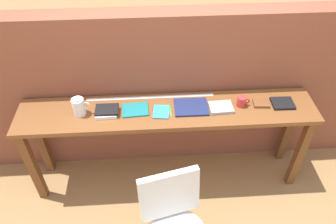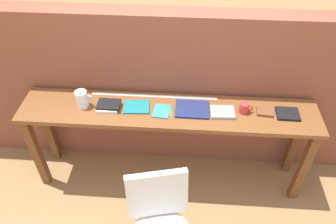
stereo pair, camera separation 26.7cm
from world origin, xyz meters
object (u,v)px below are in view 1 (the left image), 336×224
at_px(book_stack_leftmost, 107,111).
at_px(mug, 242,101).
at_px(chair_white_moulded, 174,221).
at_px(magazine_cycling, 135,110).
at_px(book_repair_rightmost, 283,103).
at_px(pitcher_white, 79,107).
at_px(leather_journal_brown, 261,104).
at_px(pamphlet_pile_colourful, 162,111).
at_px(book_open_centre, 191,107).

height_order(book_stack_leftmost, mug, mug).
distance_m(chair_white_moulded, mug, 1.11).
relative_size(magazine_cycling, book_repair_rightmost, 1.17).
distance_m(pitcher_white, book_repair_rightmost, 1.69).
relative_size(book_stack_leftmost, leather_journal_brown, 1.48).
bearing_deg(leather_journal_brown, book_stack_leftmost, -174.10).
bearing_deg(chair_white_moulded, leather_journal_brown, 46.07).
bearing_deg(pitcher_white, magazine_cycling, 1.47).
bearing_deg(pamphlet_pile_colourful, mug, 3.30).
xyz_separation_m(book_stack_leftmost, mug, (1.12, 0.03, 0.02)).
bearing_deg(pitcher_white, book_stack_leftmost, -2.86).
height_order(pitcher_white, book_stack_leftmost, pitcher_white).
relative_size(chair_white_moulded, book_repair_rightmost, 4.89).
bearing_deg(book_repair_rightmost, pitcher_white, -178.77).
xyz_separation_m(book_stack_leftmost, leather_journal_brown, (1.29, 0.03, -0.01)).
distance_m(mug, leather_journal_brown, 0.17).
xyz_separation_m(mug, book_repair_rightmost, (0.35, -0.01, -0.03)).
height_order(chair_white_moulded, book_repair_rightmost, book_repair_rightmost).
distance_m(pitcher_white, leather_journal_brown, 1.51).
bearing_deg(book_stack_leftmost, book_repair_rightmost, 0.70).
xyz_separation_m(chair_white_moulded, pamphlet_pile_colourful, (-0.04, 0.79, 0.36)).
distance_m(chair_white_moulded, book_repair_rightmost, 1.33).
xyz_separation_m(magazine_cycling, mug, (0.89, 0.01, 0.04)).
distance_m(magazine_cycling, mug, 0.89).
distance_m(chair_white_moulded, pamphlet_pile_colourful, 0.87).
height_order(chair_white_moulded, pamphlet_pile_colourful, chair_white_moulded).
relative_size(mug, leather_journal_brown, 0.85).
relative_size(pamphlet_pile_colourful, leather_journal_brown, 1.38).
xyz_separation_m(pitcher_white, leather_journal_brown, (1.51, 0.02, -0.07)).
relative_size(book_open_centre, mug, 2.53).
bearing_deg(mug, book_repair_rightmost, -1.73).
bearing_deg(magazine_cycling, mug, -3.44).
bearing_deg(chair_white_moulded, pitcher_white, 131.29).
bearing_deg(magazine_cycling, chair_white_moulded, -76.06).
xyz_separation_m(chair_white_moulded, leather_journal_brown, (0.80, 0.83, 0.37)).
bearing_deg(mug, magazine_cycling, -179.59).
bearing_deg(mug, pitcher_white, -179.23).
relative_size(mug, book_repair_rightmost, 0.60).
bearing_deg(chair_white_moulded, magazine_cycling, 107.79).
xyz_separation_m(pitcher_white, pamphlet_pile_colourful, (0.67, -0.02, -0.07)).
bearing_deg(leather_journal_brown, pamphlet_pile_colourful, -172.78).
relative_size(pitcher_white, book_stack_leftmost, 0.96).
bearing_deg(book_repair_rightmost, book_open_centre, -179.35).
xyz_separation_m(magazine_cycling, book_open_centre, (0.46, 0.00, 0.00)).
distance_m(book_open_centre, leather_journal_brown, 0.60).
xyz_separation_m(pitcher_white, mug, (1.34, 0.02, -0.03)).
bearing_deg(leather_journal_brown, pitcher_white, -174.68).
bearing_deg(chair_white_moulded, book_repair_rightmost, 39.87).
height_order(chair_white_moulded, leather_journal_brown, leather_journal_brown).
bearing_deg(book_open_centre, book_stack_leftmost, -177.69).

